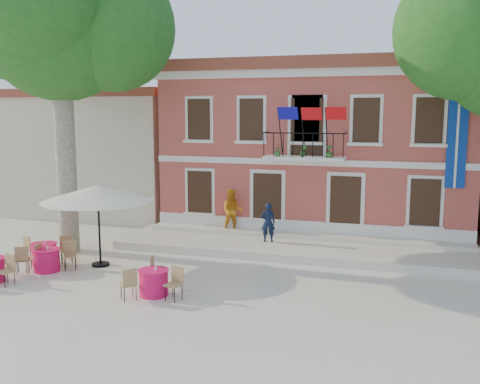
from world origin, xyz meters
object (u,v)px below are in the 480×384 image
object	(u,v)px
patio_umbrella	(98,193)
cafe_table_3	(47,259)
pedestrian_navy	(268,222)
pedestrian_orange	(232,211)
cafe_table_1	(154,281)
plane_tree_west	(59,22)
cafe_table_0	(44,253)

from	to	relation	value
patio_umbrella	cafe_table_3	distance (m)	2.77
pedestrian_navy	pedestrian_orange	xyz separation A→B (m)	(-1.81, 1.08, 0.16)
pedestrian_orange	cafe_table_1	world-z (taller)	pedestrian_orange
pedestrian_navy	cafe_table_3	xyz separation A→B (m)	(-6.40, -5.03, -0.64)
plane_tree_west	pedestrian_orange	bearing A→B (deg)	33.27
cafe_table_1	cafe_table_3	world-z (taller)	same
pedestrian_orange	cafe_table_1	xyz separation A→B (m)	(-0.09, -7.23, -0.79)
cafe_table_1	patio_umbrella	bearing A→B (deg)	144.47
pedestrian_navy	plane_tree_west	bearing A→B (deg)	6.01
cafe_table_3	pedestrian_orange	bearing A→B (deg)	53.08
cafe_table_1	cafe_table_3	size ratio (longest dim) A/B	0.98
patio_umbrella	cafe_table_1	xyz separation A→B (m)	(3.15, -2.25, -2.12)
patio_umbrella	pedestrian_navy	world-z (taller)	patio_umbrella
plane_tree_west	pedestrian_navy	size ratio (longest dim) A/B	7.59
cafe_table_1	plane_tree_west	bearing A→B (deg)	145.64
patio_umbrella	pedestrian_orange	xyz separation A→B (m)	(3.25, 4.98, -1.33)
plane_tree_west	cafe_table_3	world-z (taller)	plane_tree_west
pedestrian_orange	plane_tree_west	bearing A→B (deg)	-163.49
patio_umbrella	cafe_table_1	bearing A→B (deg)	-35.53
pedestrian_navy	cafe_table_3	world-z (taller)	pedestrian_navy
cafe_table_0	cafe_table_3	bearing A→B (deg)	-47.39
patio_umbrella	cafe_table_0	bearing A→B (deg)	-164.75
pedestrian_orange	cafe_table_3	size ratio (longest dim) A/B	1.00
pedestrian_orange	cafe_table_0	bearing A→B (deg)	-149.91
plane_tree_west	cafe_table_3	bearing A→B (deg)	-71.48
pedestrian_orange	cafe_table_3	world-z (taller)	pedestrian_orange
patio_umbrella	cafe_table_0	world-z (taller)	patio_umbrella
pedestrian_navy	cafe_table_3	distance (m)	8.16
cafe_table_1	pedestrian_navy	bearing A→B (deg)	72.83
plane_tree_west	cafe_table_0	size ratio (longest dim) A/B	6.29
pedestrian_navy	cafe_table_0	distance (m)	8.27
patio_umbrella	cafe_table_1	world-z (taller)	patio_umbrella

